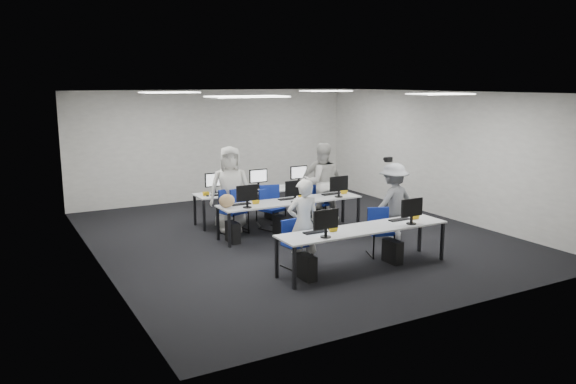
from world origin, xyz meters
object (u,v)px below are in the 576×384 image
student_2 (230,189)px  photographer (393,202)px  desk_mid (291,203)px  chair_2 (233,220)px  chair_3 (272,217)px  chair_7 (315,207)px  desk_front (364,231)px  chair_6 (268,212)px  chair_5 (235,217)px  chair_1 (380,241)px  student_0 (303,224)px  chair_4 (323,210)px  chair_0 (296,253)px  student_1 (321,182)px  student_3 (321,183)px

student_2 → photographer: size_ratio=1.16×
desk_mid → chair_2: 1.29m
chair_3 → chair_7: chair_3 is taller
desk_mid → photographer: (1.58, -1.45, 0.12)m
chair_2 → desk_front: bearing=-91.2°
chair_6 → chair_7: 1.29m
chair_5 → chair_7: size_ratio=1.14×
chair_6 → chair_1: bearing=-60.1°
chair_3 → chair_5: chair_5 is taller
chair_7 → student_0: (-2.11, -3.02, 0.52)m
chair_2 → chair_7: chair_2 is taller
chair_3 → chair_4: chair_3 is taller
chair_0 → chair_7: 3.66m
photographer → student_1: bearing=-86.4°
chair_3 → chair_5: (-0.75, 0.31, 0.02)m
chair_4 → chair_6: size_ratio=0.84×
chair_6 → chair_2: bearing=-147.8°
student_1 → student_3: student_1 is taller
chair_0 → student_3: student_3 is taller
desk_front → chair_5: bearing=105.1°
desk_front → student_1: 3.53m
desk_front → student_0: (-0.90, 0.53, 0.11)m
student_0 → student_2: (-0.10, 2.97, 0.14)m
chair_0 → chair_7: size_ratio=0.99×
student_3 → chair_2: bearing=-152.3°
chair_3 → chair_0: bearing=-126.7°
chair_6 → student_2: bearing=-163.4°
chair_4 → chair_5: 2.17m
chair_4 → chair_7: 0.28m
chair_4 → student_3: size_ratio=0.47×
desk_mid → student_3: bearing=34.4°
desk_mid → chair_6: (-0.08, 0.93, -0.38)m
chair_2 → chair_3: 0.89m
chair_1 → student_0: bearing=-161.7°
chair_3 → chair_7: bearing=-2.2°
chair_2 → chair_4: chair_2 is taller
chair_3 → photographer: photographer is taller
chair_0 → student_2: student_2 is taller
chair_2 → student_1: bearing=-17.4°
chair_1 → chair_6: (-0.82, 3.06, 0.03)m
desk_front → student_1: size_ratio=1.75×
chair_1 → student_1: 2.95m
chair_5 → photographer: photographer is taller
chair_2 → photographer: 3.40m
student_2 → student_3: bearing=17.9°
desk_front → student_2: bearing=106.0°
chair_1 → student_1: (0.47, 2.84, 0.64)m
chair_1 → student_0: student_0 is taller
chair_0 → chair_5: size_ratio=0.87×
photographer → desk_mid: bearing=-48.7°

